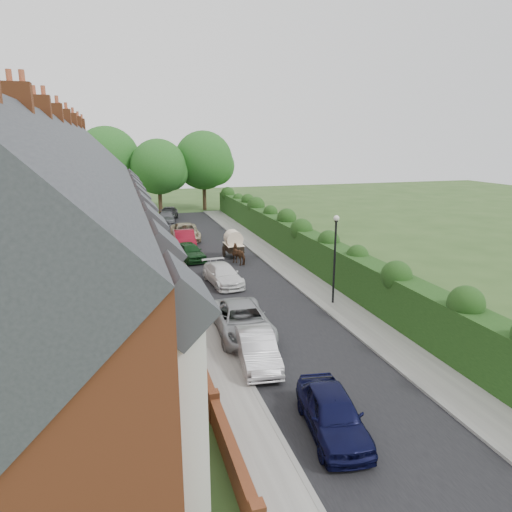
{
  "coord_description": "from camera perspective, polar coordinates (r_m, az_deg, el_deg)",
  "views": [
    {
      "loc": [
        -7.87,
        -18.32,
        9.18
      ],
      "look_at": [
        -0.06,
        7.75,
        2.2
      ],
      "focal_mm": 32.0,
      "sensor_mm": 36.0,
      "label": 1
    }
  ],
  "objects": [
    {
      "name": "car_white",
      "position": [
        29.74,
        -4.18,
        -2.33
      ],
      "size": [
        2.27,
        4.63,
        1.29
      ],
      "primitive_type": "imported",
      "rotation": [
        0.0,
        0.0,
        0.11
      ],
      "color": "white",
      "rests_on": "ground"
    },
    {
      "name": "tree_far_right",
      "position": [
        61.5,
        -6.24,
        11.63
      ],
      "size": [
        7.98,
        7.6,
        10.31
      ],
      "color": "#332316",
      "rests_on": "ground"
    },
    {
      "name": "lamppost",
      "position": [
        25.69,
        9.85,
        0.93
      ],
      "size": [
        0.32,
        0.32,
        5.16
      ],
      "color": "black",
      "rests_on": "ground"
    },
    {
      "name": "car_red",
      "position": [
        39.85,
        -8.91,
        2.04
      ],
      "size": [
        1.89,
        4.82,
        1.56
      ],
      "primitive_type": "imported",
      "rotation": [
        0.0,
        0.0,
        -0.05
      ],
      "color": "maroon",
      "rests_on": "ground"
    },
    {
      "name": "horse",
      "position": [
        34.48,
        -2.06,
        0.21
      ],
      "size": [
        1.41,
        1.94,
        1.49
      ],
      "primitive_type": "imported",
      "rotation": [
        0.0,
        0.0,
        3.53
      ],
      "color": "#4B2E1B",
      "rests_on": "ground"
    },
    {
      "name": "tree_far_left",
      "position": [
        58.73,
        -11.75,
        10.7
      ],
      "size": [
        7.14,
        6.8,
        9.29
      ],
      "color": "#332316",
      "rests_on": "ground"
    },
    {
      "name": "horse_cart",
      "position": [
        36.16,
        -2.84,
        1.74
      ],
      "size": [
        1.4,
        3.09,
        2.23
      ],
      "color": "black",
      "rests_on": "ground"
    },
    {
      "name": "pavement_hedge_side",
      "position": [
        32.78,
        4.51,
        -1.82
      ],
      "size": [
        2.2,
        58.0,
        0.12
      ],
      "primitive_type": "cube",
      "color": "gray",
      "rests_on": "ground"
    },
    {
      "name": "car_silver_b",
      "position": [
        22.08,
        -1.7,
        -8.08
      ],
      "size": [
        2.76,
        5.5,
        1.49
      ],
      "primitive_type": "imported",
      "rotation": [
        0.0,
        0.0,
        -0.05
      ],
      "color": "#989C9F",
      "rests_on": "ground"
    },
    {
      "name": "terrace_row",
      "position": [
        28.85,
        -22.45,
        3.9
      ],
      "size": [
        9.05,
        40.5,
        11.5
      ],
      "color": "#9C4827",
      "rests_on": "ground"
    },
    {
      "name": "road",
      "position": [
        31.59,
        -2.45,
        -2.5
      ],
      "size": [
        6.0,
        58.0,
        0.02
      ],
      "primitive_type": "cube",
      "color": "black",
      "rests_on": "ground"
    },
    {
      "name": "kerb_hedge_side",
      "position": [
        32.43,
        2.78,
        -1.96
      ],
      "size": [
        0.18,
        58.0,
        0.13
      ],
      "primitive_type": "cube",
      "color": "gray",
      "rests_on": "ground"
    },
    {
      "name": "pavement_house_side",
      "position": [
        30.91,
        -9.39,
        -2.98
      ],
      "size": [
        1.7,
        58.0,
        0.12
      ],
      "primitive_type": "cube",
      "color": "gray",
      "rests_on": "ground"
    },
    {
      "name": "hedge",
      "position": [
        33.07,
        7.48,
        1.01
      ],
      "size": [
        2.1,
        58.0,
        2.85
      ],
      "color": "#183611",
      "rests_on": "ground"
    },
    {
      "name": "car_navy",
      "position": [
        15.59,
        9.55,
        -18.77
      ],
      "size": [
        2.23,
        4.34,
        1.41
      ],
      "primitive_type": "imported",
      "rotation": [
        0.0,
        0.0,
        -0.14
      ],
      "color": "black",
      "rests_on": "ground"
    },
    {
      "name": "tree_far_back",
      "position": [
        61.45,
        -17.69,
        11.33
      ],
      "size": [
        8.4,
        8.0,
        10.82
      ],
      "color": "#332316",
      "rests_on": "ground"
    },
    {
      "name": "garden_wall_row",
      "position": [
        29.74,
        -11.08,
        -2.94
      ],
      "size": [
        0.35,
        40.35,
        1.1
      ],
      "color": "brown",
      "rests_on": "ground"
    },
    {
      "name": "car_black",
      "position": [
        54.24,
        -10.9,
        5.24
      ],
      "size": [
        2.94,
        5.01,
        1.6
      ],
      "primitive_type": "imported",
      "rotation": [
        0.0,
        0.0,
        -0.24
      ],
      "color": "black",
      "rests_on": "ground"
    },
    {
      "name": "car_grey",
      "position": [
        52.25,
        -11.14,
        4.73
      ],
      "size": [
        2.36,
        4.71,
        1.31
      ],
      "primitive_type": "imported",
      "rotation": [
        0.0,
        0.0,
        -0.12
      ],
      "color": "#54565B",
      "rests_on": "ground"
    },
    {
      "name": "car_beige",
      "position": [
        43.33,
        -8.84,
        2.99
      ],
      "size": [
        2.7,
        5.48,
        1.5
      ],
      "primitive_type": "imported",
      "rotation": [
        0.0,
        0.0,
        -0.04
      ],
      "color": "tan",
      "rests_on": "ground"
    },
    {
      "name": "car_green",
      "position": [
        35.88,
        -8.34,
        0.55
      ],
      "size": [
        2.46,
        4.34,
        1.39
      ],
      "primitive_type": "imported",
      "rotation": [
        0.0,
        0.0,
        0.21
      ],
      "color": "#0F3414",
      "rests_on": "ground"
    },
    {
      "name": "ground",
      "position": [
        21.95,
        6.08,
        -10.42
      ],
      "size": [
        140.0,
        140.0,
        0.0
      ],
      "primitive_type": "plane",
      "color": "#2D4C1E",
      "rests_on": "ground"
    },
    {
      "name": "car_silver_a",
      "position": [
        19.48,
        0.09,
        -11.45
      ],
      "size": [
        1.92,
        4.33,
        1.38
      ],
      "primitive_type": "imported",
      "rotation": [
        0.0,
        0.0,
        -0.11
      ],
      "color": "#BDBCC2",
      "rests_on": "ground"
    },
    {
      "name": "kerb_house_side",
      "position": [
        31.01,
        -7.93,
        -2.85
      ],
      "size": [
        0.18,
        58.0,
        0.13
      ],
      "primitive_type": "cube",
      "color": "gray",
      "rests_on": "ground"
    }
  ]
}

